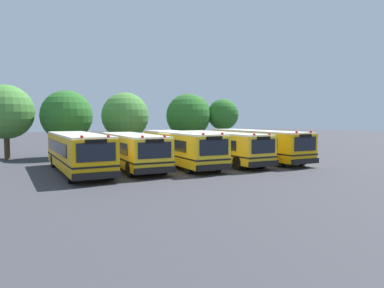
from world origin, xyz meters
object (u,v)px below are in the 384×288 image
(school_bus_3, at_px, (222,146))
(school_bus_0, at_px, (78,151))
(school_bus_4, at_px, (258,144))
(tree_0, at_px, (7,111))
(school_bus_2, at_px, (181,147))
(tree_3, at_px, (190,115))
(school_bus_1, at_px, (132,150))
(tree_2, at_px, (124,116))
(tree_4, at_px, (222,115))
(tree_1, at_px, (67,116))

(school_bus_3, bearing_deg, school_bus_0, -0.69)
(school_bus_4, bearing_deg, tree_0, -30.39)
(school_bus_0, bearing_deg, school_bus_2, 177.45)
(school_bus_3, xyz_separation_m, tree_3, (2.69, 10.87, 2.61))
(school_bus_1, bearing_deg, school_bus_4, -178.74)
(school_bus_4, bearing_deg, tree_2, -52.82)
(school_bus_3, height_order, tree_4, tree_4)
(school_bus_3, xyz_separation_m, tree_2, (-4.69, 10.87, 2.41))
(school_bus_1, distance_m, tree_3, 15.12)
(tree_3, xyz_separation_m, tree_4, (3.53, -1.04, -0.03))
(school_bus_2, height_order, school_bus_4, school_bus_4)
(tree_4, bearing_deg, tree_0, 176.97)
(school_bus_2, distance_m, tree_0, 16.16)
(school_bus_4, distance_m, tree_2, 13.92)
(school_bus_2, relative_size, tree_3, 1.64)
(tree_1, bearing_deg, tree_4, 0.85)
(school_bus_0, bearing_deg, tree_1, -95.10)
(tree_4, bearing_deg, school_bus_2, -134.85)
(school_bus_0, bearing_deg, school_bus_1, 175.83)
(tree_0, bearing_deg, tree_4, -3.03)
(school_bus_4, bearing_deg, tree_1, -34.64)
(school_bus_2, relative_size, tree_1, 1.70)
(school_bus_4, height_order, tree_2, tree_2)
(school_bus_3, height_order, tree_0, tree_0)
(school_bus_2, distance_m, school_bus_4, 7.20)
(tree_0, distance_m, tree_3, 17.80)
(school_bus_0, bearing_deg, school_bus_4, 178.22)
(school_bus_4, distance_m, tree_1, 17.08)
(school_bus_0, height_order, tree_0, tree_0)
(tree_1, distance_m, tree_2, 5.78)
(school_bus_0, distance_m, school_bus_1, 3.63)
(school_bus_0, xyz_separation_m, school_bus_2, (7.37, -0.20, -0.00))
(tree_3, bearing_deg, school_bus_3, -103.92)
(school_bus_3, bearing_deg, tree_2, -66.78)
(school_bus_0, distance_m, tree_1, 9.78)
(tree_0, xyz_separation_m, tree_2, (10.41, -0.09, -0.38))
(school_bus_1, bearing_deg, tree_4, -142.63)
(school_bus_3, relative_size, tree_1, 1.75)
(tree_0, bearing_deg, school_bus_3, -35.95)
(tree_0, bearing_deg, tree_1, -16.03)
(school_bus_2, distance_m, tree_4, 14.23)
(school_bus_1, distance_m, tree_4, 17.05)
(school_bus_4, xyz_separation_m, tree_4, (2.68, 9.93, 2.54))
(school_bus_2, distance_m, tree_2, 11.27)
(school_bus_2, relative_size, school_bus_4, 0.95)
(school_bus_1, distance_m, tree_2, 11.55)
(school_bus_2, xyz_separation_m, tree_1, (-6.68, 9.68, 2.32))
(tree_2, xyz_separation_m, tree_3, (7.39, -0.00, 0.20))
(school_bus_1, height_order, tree_3, tree_3)
(tree_0, bearing_deg, school_bus_2, -43.96)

